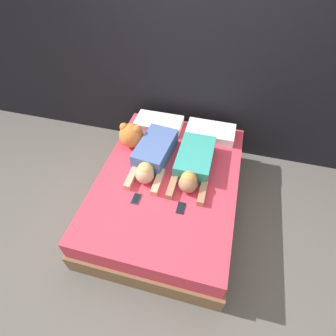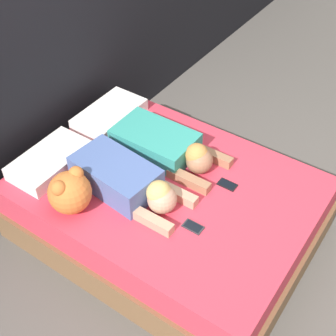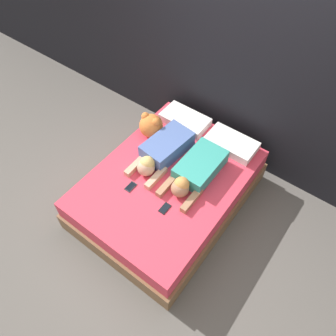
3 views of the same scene
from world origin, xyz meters
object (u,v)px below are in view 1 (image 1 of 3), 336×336
Objects in this scene: person_left at (153,156)px; person_right at (193,164)px; bed at (168,192)px; plush_toy at (131,135)px; pillow_head_right at (210,132)px; cell_phone_left at (136,199)px; pillow_head_left at (159,123)px; cell_phone_right at (181,208)px.

person_left is 0.46m from person_right.
bed is 0.46m from person_right.
person_right is (0.24, 0.18, 0.35)m from bed.
plush_toy is at bearing 144.21° from bed.
person_left is (-0.56, -0.63, 0.05)m from pillow_head_right.
cell_phone_left is at bearing -91.61° from person_left.
person_left is 2.90× the size of plush_toy.
pillow_head_left is at bearing 100.15° from person_left.
cell_phone_right is at bearing -44.14° from plush_toy.
cell_phone_right is (0.22, -0.35, 0.27)m from bed.
pillow_head_left reaches higher than cell_phone_right.
plush_toy is at bearing -117.68° from pillow_head_left.
person_right reaches higher than pillow_head_left.
pillow_head_right is 1.17m from cell_phone_right.
person_left is 0.55m from cell_phone_left.
cell_phone_left is 0.44× the size of plush_toy.
cell_phone_left reaches higher than bed.
cell_phone_left is at bearing -179.27° from cell_phone_right.
bed is 6.83× the size of plush_toy.
person_right is at bearing 88.33° from cell_phone_right.
plush_toy is (-0.33, 0.22, 0.05)m from person_left.
cell_phone_right is (0.56, -1.16, -0.05)m from pillow_head_left.
person_left is at bearing -131.62° from pillow_head_right.
pillow_head_right is 4.42× the size of cell_phone_left.
pillow_head_right is 0.68× the size of person_right.
person_left is at bearing 179.57° from person_right.
bed is 2.35× the size of person_left.
plush_toy is at bearing 135.86° from cell_phone_right.
person_right is 6.48× the size of cell_phone_right.
cell_phone_left is (-0.02, -0.54, -0.10)m from person_left.
pillow_head_left is 0.86m from person_right.
person_right reaches higher than cell_phone_right.
pillow_head_left is 1.29m from cell_phone_right.
pillow_head_right reaches higher than cell_phone_left.
pillow_head_left is at bearing 180.00° from pillow_head_right.
person_left is at bearing 141.14° from bed.
plush_toy is at bearing -155.13° from pillow_head_right.
pillow_head_left is at bearing 115.67° from cell_phone_right.
bed is at bearing -35.79° from plush_toy.
plush_toy reaches higher than pillow_head_right.
pillow_head_left is 0.68× the size of person_right.
person_left reaches higher than cell_phone_left.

